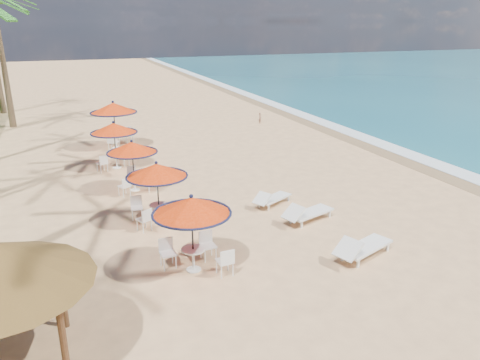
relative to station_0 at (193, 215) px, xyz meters
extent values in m
plane|color=tan|center=(4.53, 0.35, -1.67)|extent=(160.00, 160.00, 0.00)
cube|color=white|center=(13.83, 10.35, -1.67)|extent=(1.20, 140.00, 0.04)
cube|color=olive|center=(12.93, 10.35, -1.67)|extent=(1.40, 140.00, 0.02)
cylinder|color=black|center=(-0.04, -0.02, -0.58)|extent=(0.05, 0.05, 2.19)
cone|color=red|center=(-0.04, -0.02, 0.28)|extent=(2.19, 2.19, 0.48)
torus|color=black|center=(-0.04, -0.02, 0.06)|extent=(2.19, 2.19, 0.07)
sphere|color=black|center=(-0.04, -0.02, 0.56)|extent=(0.11, 0.11, 0.11)
cylinder|color=white|center=(-0.04, -0.02, -1.02)|extent=(0.67, 0.67, 0.04)
cylinder|color=white|center=(-0.04, -0.02, -1.34)|extent=(0.08, 0.08, 0.67)
cylinder|color=black|center=(-0.23, 3.66, -0.61)|extent=(0.05, 0.05, 2.11)
cone|color=red|center=(-0.23, 3.66, 0.22)|extent=(2.11, 2.11, 0.46)
torus|color=black|center=(-0.23, 3.66, 0.00)|extent=(2.12, 2.12, 0.06)
sphere|color=black|center=(-0.23, 3.66, 0.48)|extent=(0.11, 0.11, 0.11)
cylinder|color=white|center=(-0.23, 3.66, -1.04)|extent=(0.64, 0.64, 0.04)
cylinder|color=white|center=(-0.23, 3.66, -1.35)|extent=(0.07, 0.07, 0.64)
cylinder|color=black|center=(-0.51, 7.22, -0.64)|extent=(0.04, 0.04, 2.06)
cone|color=red|center=(-0.51, 7.22, 0.17)|extent=(2.06, 2.06, 0.45)
torus|color=black|center=(-0.51, 7.22, -0.04)|extent=(2.06, 2.06, 0.06)
sphere|color=black|center=(-0.51, 7.22, 0.43)|extent=(0.11, 0.11, 0.11)
cylinder|color=white|center=(-0.51, 7.22, -1.06)|extent=(0.63, 0.63, 0.04)
cylinder|color=white|center=(-0.51, 7.22, -1.36)|extent=(0.07, 0.07, 0.63)
cylinder|color=black|center=(-0.81, 10.67, -0.58)|extent=(0.05, 0.05, 2.18)
cone|color=red|center=(-0.81, 10.67, 0.28)|extent=(2.18, 2.18, 0.47)
torus|color=black|center=(-0.81, 10.67, 0.06)|extent=(2.18, 2.18, 0.07)
sphere|color=black|center=(-0.81, 10.67, 0.55)|extent=(0.11, 0.11, 0.11)
cylinder|color=white|center=(-0.81, 10.67, -1.02)|extent=(0.66, 0.66, 0.04)
cylinder|color=white|center=(-0.81, 10.67, -1.34)|extent=(0.08, 0.08, 0.66)
cylinder|color=black|center=(-0.35, 14.48, -0.41)|extent=(0.05, 0.05, 2.51)
cone|color=red|center=(-0.35, 14.48, 0.57)|extent=(2.51, 2.51, 0.55)
torus|color=black|center=(-0.35, 14.48, 0.32)|extent=(2.51, 2.51, 0.08)
sphere|color=black|center=(-0.35, 14.48, 0.88)|extent=(0.13, 0.13, 0.13)
cylinder|color=white|center=(-0.35, 14.48, -0.93)|extent=(0.76, 0.76, 0.04)
cylinder|color=white|center=(-0.35, 14.48, -1.29)|extent=(0.09, 0.09, 0.76)
cube|color=white|center=(4.98, -1.05, -1.36)|extent=(1.97, 1.28, 0.08)
cube|color=white|center=(4.11, -1.38, -1.12)|extent=(0.81, 0.85, 0.46)
cube|color=white|center=(4.98, -1.05, -1.54)|extent=(0.07, 0.07, 0.26)
cube|color=white|center=(4.75, 1.87, -1.38)|extent=(1.87, 1.15, 0.07)
cube|color=white|center=(3.92, 1.59, -1.15)|extent=(0.76, 0.79, 0.44)
cube|color=white|center=(4.75, 1.87, -1.54)|extent=(0.06, 0.06, 0.25)
cube|color=white|center=(4.20, 3.71, -1.42)|extent=(1.60, 1.19, 0.06)
cube|color=white|center=(3.53, 3.36, -1.22)|extent=(0.70, 0.72, 0.38)
cube|color=white|center=(4.20, 3.71, -1.56)|extent=(0.05, 0.05, 0.21)
cylinder|color=brown|center=(-3.46, -1.44, -0.65)|extent=(0.14, 0.14, 2.03)
cylinder|color=brown|center=(-3.46, -3.57, -0.65)|extent=(0.14, 0.14, 2.03)
cone|color=brown|center=(-6.05, 22.43, 2.34)|extent=(0.44, 0.44, 8.02)
imported|color=#99674E|center=(9.63, 17.55, -1.26)|extent=(0.28, 0.34, 0.81)
camera|label=1|loc=(-3.02, -11.35, 4.98)|focal=35.00mm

